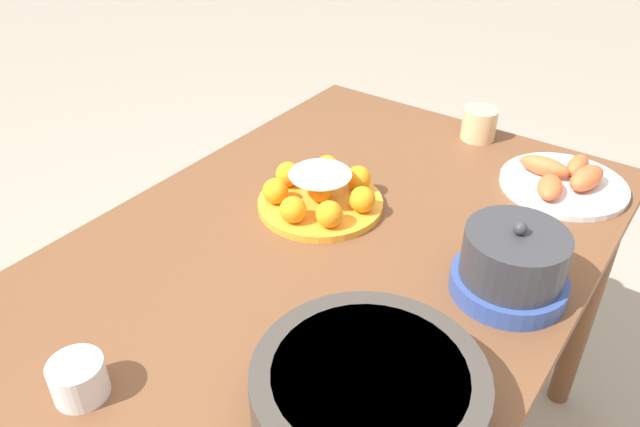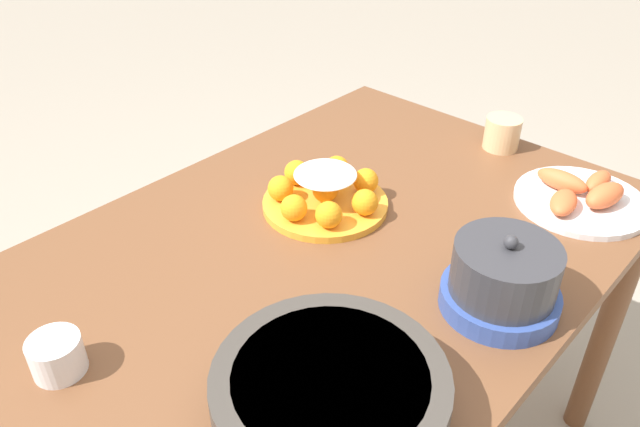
# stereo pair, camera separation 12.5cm
# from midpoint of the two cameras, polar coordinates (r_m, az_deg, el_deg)

# --- Properties ---
(dining_table) EXTENTS (1.43, 0.91, 0.78)m
(dining_table) POSITION_cam_midpoint_polar(r_m,az_deg,el_deg) (1.26, -2.88, -7.49)
(dining_table) COLOR brown
(dining_table) RESTS_ON ground_plane
(cake_plate) EXTENTS (0.27, 0.27, 0.09)m
(cake_plate) POSITION_cam_midpoint_polar(r_m,az_deg,el_deg) (1.32, -2.71, 1.74)
(cake_plate) COLOR gold
(cake_plate) RESTS_ON dining_table
(serving_bowl) EXTENTS (0.34, 0.34, 0.08)m
(serving_bowl) POSITION_cam_midpoint_polar(r_m,az_deg,el_deg) (0.91, 0.42, -16.01)
(serving_bowl) COLOR #3D3833
(serving_bowl) RESTS_ON dining_table
(seafood_platter) EXTENTS (0.28, 0.28, 0.06)m
(seafood_platter) POSITION_cam_midpoint_polar(r_m,az_deg,el_deg) (1.48, 19.22, 2.80)
(seafood_platter) COLOR silver
(seafood_platter) RESTS_ON dining_table
(cup_near) EXTENTS (0.08, 0.08, 0.06)m
(cup_near) POSITION_cam_midpoint_polar(r_m,az_deg,el_deg) (1.03, -24.61, -13.74)
(cup_near) COLOR white
(cup_near) RESTS_ON dining_table
(cup_far) EXTENTS (0.09, 0.09, 0.08)m
(cup_far) POSITION_cam_midpoint_polar(r_m,az_deg,el_deg) (1.63, 12.25, 7.96)
(cup_far) COLOR #DBB27F
(cup_far) RESTS_ON dining_table
(warming_pot) EXTENTS (0.20, 0.20, 0.15)m
(warming_pot) POSITION_cam_midpoint_polar(r_m,az_deg,el_deg) (1.11, 14.13, -4.73)
(warming_pot) COLOR #334C99
(warming_pot) RESTS_ON dining_table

